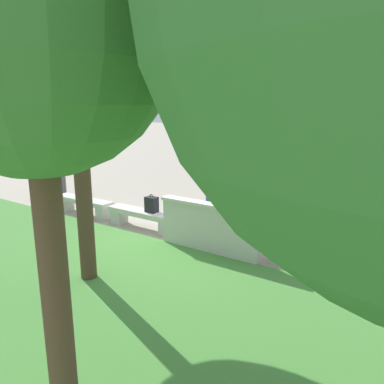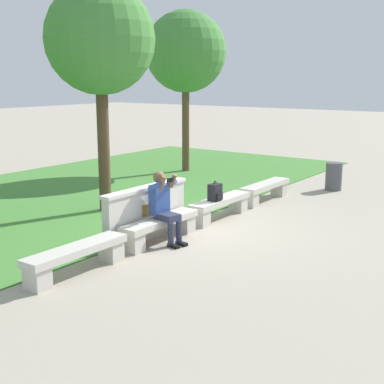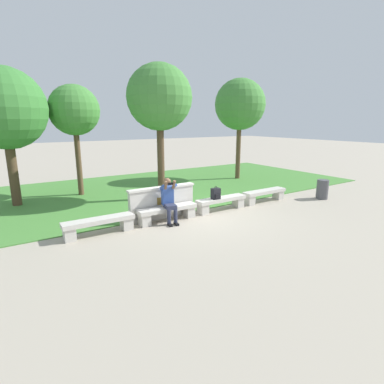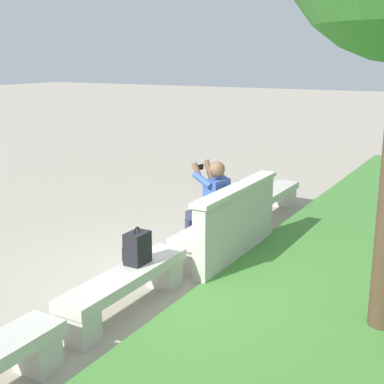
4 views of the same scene
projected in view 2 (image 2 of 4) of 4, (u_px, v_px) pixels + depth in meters
name	position (u px, v px, depth m)	size (l,w,h in m)	color
ground_plane	(193.00, 229.00, 10.80)	(80.00, 80.00, 0.00)	#A89E8C
grass_strip	(49.00, 200.00, 13.29)	(20.07, 8.00, 0.03)	#478438
bench_main	(77.00, 256.00, 8.27)	(1.88, 0.40, 0.45)	beige
bench_near	(160.00, 226.00, 9.91)	(1.88, 0.40, 0.45)	beige
bench_mid	(220.00, 205.00, 11.55)	(1.88, 0.40, 0.45)	beige
bench_far	(265.00, 189.00, 13.19)	(1.88, 0.40, 0.45)	beige
backrest_wall_with_plaque	(146.00, 212.00, 10.06)	(2.21, 0.24, 1.01)	beige
person_photographer	(164.00, 204.00, 9.79)	(0.52, 0.77, 1.32)	black
backpack	(215.00, 193.00, 11.24)	(0.28, 0.24, 0.43)	black
tree_right_background	(100.00, 40.00, 11.44)	(2.39, 2.39, 5.00)	#4C3826
tree_far_back	(186.00, 52.00, 16.60)	(2.53, 2.53, 5.05)	brown
trash_bin	(334.00, 176.00, 14.45)	(0.44, 0.44, 0.75)	#4C4C51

